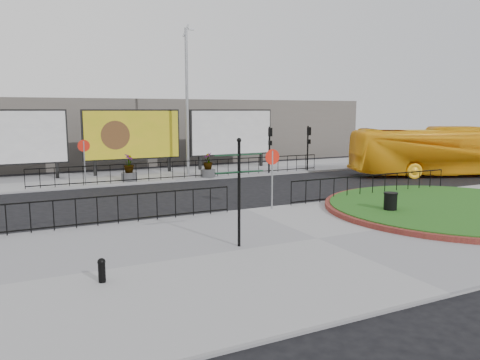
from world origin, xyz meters
TOP-DOWN VIEW (x-y plane):
  - ground at (0.00, 0.00)m, footprint 90.00×90.00m
  - pavement_near at (0.00, -5.00)m, footprint 30.00×10.00m
  - pavement_far at (0.00, 12.00)m, footprint 44.00×6.00m
  - brick_edge at (7.50, -4.00)m, footprint 10.40×10.40m
  - grass_lawn at (7.50, -4.00)m, footprint 10.00×10.00m
  - railing_near_left at (-6.00, -0.30)m, footprint 10.00×0.10m
  - railing_near_right at (6.50, -0.30)m, footprint 9.00×0.10m
  - railing_far at (1.00, 9.30)m, footprint 18.00×0.10m
  - speed_sign_far at (-5.00, 9.40)m, footprint 0.64×0.07m
  - speed_sign_near at (1.00, -0.40)m, footprint 0.64×0.07m
  - billboard_left at (-8.50, 12.97)m, footprint 6.20×0.31m
  - billboard_mid at (-1.50, 12.97)m, footprint 6.20×0.31m
  - billboard_right at (5.50, 12.97)m, footprint 6.20×0.31m
  - lamp_post at (1.51, 11.00)m, footprint 0.74×0.18m
  - signal_pole_a at (6.50, 9.34)m, footprint 0.22×0.26m
  - signal_pole_b at (9.50, 9.34)m, footprint 0.22×0.26m
  - building_backdrop at (0.00, 22.00)m, footprint 40.00×10.00m
  - fingerpost_sign at (-2.62, -4.65)m, footprint 1.52×0.27m
  - bollard at (-6.85, -5.88)m, footprint 0.19×0.19m
  - litter_bin at (4.50, -3.50)m, footprint 0.54×0.54m
  - bus at (15.98, 4.10)m, footprint 11.39×6.63m
  - planter_a at (-2.48, 9.99)m, footprint 0.90×0.90m
  - planter_c at (2.20, 9.40)m, footprint 0.90×0.90m

SIDE VIEW (x-z plane):
  - ground at x=0.00m, z-range 0.00..0.00m
  - pavement_near at x=0.00m, z-range 0.00..0.12m
  - pavement_far at x=0.00m, z-range 0.00..0.12m
  - brick_edge at x=7.50m, z-range 0.12..0.30m
  - grass_lawn at x=7.50m, z-range 0.12..0.34m
  - bollard at x=-6.85m, z-range 0.15..0.74m
  - litter_bin at x=4.50m, z-range 0.12..1.02m
  - railing_near_left at x=-6.00m, z-range 0.12..1.22m
  - railing_near_right at x=6.50m, z-range 0.12..1.22m
  - railing_far at x=1.00m, z-range 0.12..1.22m
  - planter_c at x=2.20m, z-range -0.04..1.46m
  - planter_a at x=-2.48m, z-range -0.03..1.51m
  - bus at x=15.98m, z-range 0.00..3.12m
  - speed_sign_far at x=-5.00m, z-range 0.68..3.15m
  - speed_sign_near at x=1.00m, z-range 0.68..3.15m
  - fingerpost_sign at x=-2.62m, z-range 0.46..3.70m
  - signal_pole_a at x=6.50m, z-range 0.60..3.60m
  - signal_pole_b at x=9.50m, z-range 0.60..3.60m
  - building_backdrop at x=0.00m, z-range 0.00..5.00m
  - billboard_left at x=-8.50m, z-range 0.55..4.65m
  - billboard_mid at x=-1.50m, z-range 0.55..4.65m
  - billboard_right at x=5.50m, z-range 0.55..4.65m
  - lamp_post at x=1.51m, z-range 0.21..9.44m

